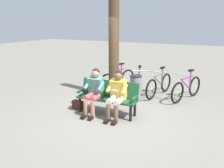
{
  "coord_description": "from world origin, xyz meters",
  "views": [
    {
      "loc": [
        -2.31,
        4.82,
        2.37
      ],
      "look_at": [
        0.29,
        -0.32,
        0.75
      ],
      "focal_mm": 35.67,
      "sensor_mm": 36.0,
      "label": 1
    }
  ],
  "objects_px": {
    "litter_bin": "(136,88)",
    "bicycle_blue": "(159,85)",
    "bicycle_green": "(118,80)",
    "bench": "(108,95)",
    "tree_trunk": "(114,45)",
    "handbag": "(78,105)",
    "person_companion": "(94,89)",
    "bicycle_black": "(186,88)",
    "person_reading": "(117,92)",
    "bicycle_silver": "(139,84)"
  },
  "relations": [
    {
      "from": "bicycle_black",
      "to": "bicycle_green",
      "type": "bearing_deg",
      "value": -69.79
    },
    {
      "from": "handbag",
      "to": "litter_bin",
      "type": "height_order",
      "value": "litter_bin"
    },
    {
      "from": "person_companion",
      "to": "litter_bin",
      "type": "bearing_deg",
      "value": -118.06
    },
    {
      "from": "bench",
      "to": "person_companion",
      "type": "xyz_separation_m",
      "value": [
        0.31,
        0.18,
        0.16
      ]
    },
    {
      "from": "person_companion",
      "to": "bicycle_blue",
      "type": "relative_size",
      "value": 0.73
    },
    {
      "from": "person_reading",
      "to": "tree_trunk",
      "type": "xyz_separation_m",
      "value": [
        0.81,
        -1.45,
        0.99
      ]
    },
    {
      "from": "litter_bin",
      "to": "bicycle_blue",
      "type": "bearing_deg",
      "value": -119.47
    },
    {
      "from": "litter_bin",
      "to": "bicycle_silver",
      "type": "height_order",
      "value": "bicycle_silver"
    },
    {
      "from": "person_companion",
      "to": "bench",
      "type": "bearing_deg",
      "value": -152.95
    },
    {
      "from": "handbag",
      "to": "litter_bin",
      "type": "bearing_deg",
      "value": -132.76
    },
    {
      "from": "person_companion",
      "to": "bicycle_silver",
      "type": "relative_size",
      "value": 0.76
    },
    {
      "from": "bicycle_green",
      "to": "litter_bin",
      "type": "bearing_deg",
      "value": 70.76
    },
    {
      "from": "bench",
      "to": "litter_bin",
      "type": "xyz_separation_m",
      "value": [
        -0.32,
        -1.19,
        -0.1
      ]
    },
    {
      "from": "bicycle_black",
      "to": "bicycle_silver",
      "type": "xyz_separation_m",
      "value": [
        1.51,
        0.12,
        0.0
      ]
    },
    {
      "from": "bicycle_silver",
      "to": "tree_trunk",
      "type": "bearing_deg",
      "value": -67.16
    },
    {
      "from": "bench",
      "to": "person_companion",
      "type": "height_order",
      "value": "person_companion"
    },
    {
      "from": "bench",
      "to": "bicycle_blue",
      "type": "relative_size",
      "value": 0.98
    },
    {
      "from": "person_companion",
      "to": "tree_trunk",
      "type": "bearing_deg",
      "value": -86.76
    },
    {
      "from": "handbag",
      "to": "litter_bin",
      "type": "xyz_separation_m",
      "value": [
        -1.22,
        -1.32,
        0.29
      ]
    },
    {
      "from": "person_companion",
      "to": "tree_trunk",
      "type": "distance_m",
      "value": 1.8
    },
    {
      "from": "bicycle_green",
      "to": "bench",
      "type": "bearing_deg",
      "value": 40.4
    },
    {
      "from": "bench",
      "to": "bicycle_blue",
      "type": "height_order",
      "value": "bicycle_blue"
    },
    {
      "from": "tree_trunk",
      "to": "bicycle_black",
      "type": "relative_size",
      "value": 2.08
    },
    {
      "from": "handbag",
      "to": "bench",
      "type": "bearing_deg",
      "value": -171.59
    },
    {
      "from": "handbag",
      "to": "bicycle_blue",
      "type": "relative_size",
      "value": 0.18
    },
    {
      "from": "litter_bin",
      "to": "bicycle_silver",
      "type": "distance_m",
      "value": 0.76
    },
    {
      "from": "bicycle_blue",
      "to": "bicycle_green",
      "type": "bearing_deg",
      "value": -78.54
    },
    {
      "from": "bicycle_blue",
      "to": "bicycle_green",
      "type": "relative_size",
      "value": 1.04
    },
    {
      "from": "tree_trunk",
      "to": "bicycle_green",
      "type": "bearing_deg",
      "value": -73.52
    },
    {
      "from": "person_reading",
      "to": "bicycle_blue",
      "type": "height_order",
      "value": "person_reading"
    },
    {
      "from": "litter_bin",
      "to": "bicycle_silver",
      "type": "relative_size",
      "value": 0.51
    },
    {
      "from": "person_companion",
      "to": "litter_bin",
      "type": "height_order",
      "value": "person_companion"
    },
    {
      "from": "bench",
      "to": "person_reading",
      "type": "xyz_separation_m",
      "value": [
        -0.33,
        0.15,
        0.16
      ]
    },
    {
      "from": "bicycle_blue",
      "to": "handbag",
      "type": "bearing_deg",
      "value": -25.77
    },
    {
      "from": "bench",
      "to": "tree_trunk",
      "type": "xyz_separation_m",
      "value": [
        0.48,
        -1.3,
        1.15
      ]
    },
    {
      "from": "bicycle_silver",
      "to": "bicycle_blue",
      "type": "bearing_deg",
      "value": 80.2
    },
    {
      "from": "bench",
      "to": "bicycle_black",
      "type": "distance_m",
      "value": 2.66
    },
    {
      "from": "person_reading",
      "to": "bicycle_blue",
      "type": "xyz_separation_m",
      "value": [
        -0.48,
        -2.2,
        -0.31
      ]
    },
    {
      "from": "handbag",
      "to": "bicycle_black",
      "type": "distance_m",
      "value": 3.39
    },
    {
      "from": "bench",
      "to": "bicycle_black",
      "type": "xyz_separation_m",
      "value": [
        -1.68,
        -2.05,
        -0.15
      ]
    },
    {
      "from": "bench",
      "to": "handbag",
      "type": "height_order",
      "value": "bench"
    },
    {
      "from": "litter_bin",
      "to": "bicycle_green",
      "type": "distance_m",
      "value": 1.36
    },
    {
      "from": "person_companion",
      "to": "bicycle_silver",
      "type": "bearing_deg",
      "value": -106.16
    },
    {
      "from": "bicycle_silver",
      "to": "bicycle_green",
      "type": "distance_m",
      "value": 0.89
    },
    {
      "from": "person_companion",
      "to": "bicycle_black",
      "type": "bearing_deg",
      "value": -135.09
    },
    {
      "from": "person_companion",
      "to": "handbag",
      "type": "xyz_separation_m",
      "value": [
        0.59,
        -0.05,
        -0.54
      ]
    },
    {
      "from": "bench",
      "to": "bicycle_black",
      "type": "height_order",
      "value": "bicycle_black"
    },
    {
      "from": "person_reading",
      "to": "person_companion",
      "type": "xyz_separation_m",
      "value": [
        0.64,
        0.04,
        -0.0
      ]
    },
    {
      "from": "bench",
      "to": "bicycle_black",
      "type": "relative_size",
      "value": 1.02
    },
    {
      "from": "bicycle_black",
      "to": "bicycle_blue",
      "type": "relative_size",
      "value": 0.96
    }
  ]
}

